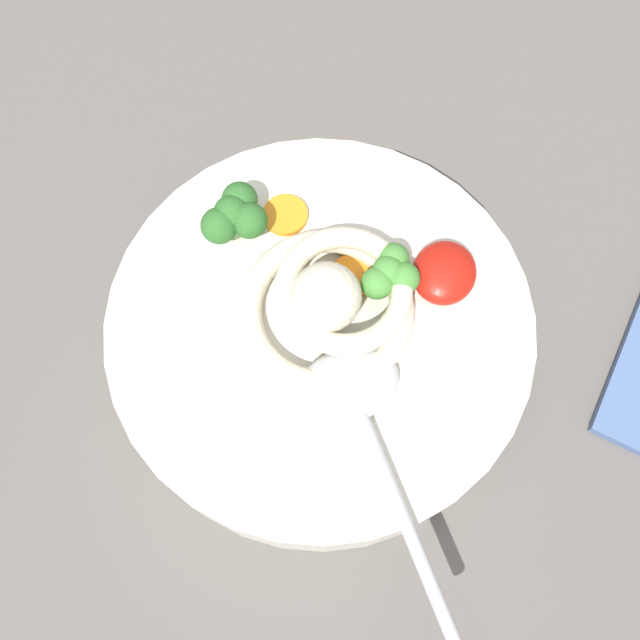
% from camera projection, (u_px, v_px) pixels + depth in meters
% --- Properties ---
extents(table_slab, '(1.30, 1.30, 0.04)m').
position_uv_depth(table_slab, '(339.00, 342.00, 0.50)').
color(table_slab, '#5B5651').
rests_on(table_slab, ground).
extents(soup_bowl, '(0.26, 0.26, 0.05)m').
position_uv_depth(soup_bowl, '(320.00, 335.00, 0.45)').
color(soup_bowl, silver).
rests_on(soup_bowl, table_slab).
extents(noodle_pile, '(0.12, 0.11, 0.05)m').
position_uv_depth(noodle_pile, '(329.00, 303.00, 0.42)').
color(noodle_pile, beige).
rests_on(noodle_pile, soup_bowl).
extents(soup_spoon, '(0.15, 0.14, 0.02)m').
position_uv_depth(soup_spoon, '(358.00, 407.00, 0.40)').
color(soup_spoon, '#B7B7BC').
rests_on(soup_spoon, soup_bowl).
extents(chili_sauce_dollop, '(0.04, 0.04, 0.02)m').
position_uv_depth(chili_sauce_dollop, '(444.00, 273.00, 0.43)').
color(chili_sauce_dollop, '#B2190F').
rests_on(chili_sauce_dollop, soup_bowl).
extents(broccoli_floret_beside_chili, '(0.04, 0.04, 0.03)m').
position_uv_depth(broccoli_floret_beside_chili, '(235.00, 215.00, 0.43)').
color(broccoli_floret_beside_chili, '#7A9E60').
rests_on(broccoli_floret_beside_chili, soup_bowl).
extents(broccoli_floret_beside_noodles, '(0.04, 0.03, 0.03)m').
position_uv_depth(broccoli_floret_beside_noodles, '(390.00, 273.00, 0.42)').
color(broccoli_floret_beside_noodles, '#7A9E60').
rests_on(broccoli_floret_beside_noodles, soup_bowl).
extents(carrot_slice_far, '(0.03, 0.03, 0.01)m').
position_uv_depth(carrot_slice_far, '(350.00, 275.00, 0.44)').
color(carrot_slice_far, orange).
rests_on(carrot_slice_far, soup_bowl).
extents(carrot_slice_center, '(0.03, 0.03, 0.00)m').
position_uv_depth(carrot_slice_center, '(286.00, 215.00, 0.45)').
color(carrot_slice_center, orange).
rests_on(carrot_slice_center, soup_bowl).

